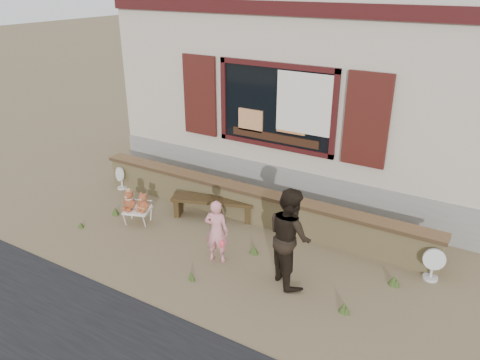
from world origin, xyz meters
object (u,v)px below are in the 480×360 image
Objects in this scene: bench at (213,204)px; teddy_bear_left at (129,199)px; child at (217,231)px; adult at (290,237)px; folding_chair at (137,211)px; teddy_bear_right at (143,201)px.

teddy_bear_left is at bearing -162.91° from bench.
child is 0.70× the size of adult.
folding_chair is 0.25m from teddy_bear_right.
teddy_bear_left reaches higher than bench.
teddy_bear_right is (0.26, 0.10, -0.02)m from teddy_bear_left.
teddy_bear_left is at bearing -180.00° from teddy_bear_right.
child is (0.89, -1.21, 0.25)m from bench.
teddy_bear_right is at bearing 33.56° from adult.
folding_chair is 1.56× the size of teddy_bear_right.
folding_chair is 1.39× the size of teddy_bear_left.
teddy_bear_right is at bearing -0.00° from folding_chair.
bench is 1.04× the size of adult.
teddy_bear_left is (-0.13, -0.05, 0.23)m from folding_chair.
adult is (3.16, -0.25, 0.32)m from teddy_bear_right.
folding_chair is at bearing 180.00° from teddy_bear_right.
teddy_bear_left is 3.44m from adult.
child is at bearing -28.24° from folding_chair.
teddy_bear_left is at bearing 35.51° from adult.
adult is (3.42, -0.15, 0.30)m from teddy_bear_left.
teddy_bear_right is at bearing -159.29° from bench.
teddy_bear_right is 1.92m from child.
teddy_bear_right is at bearing -25.67° from child.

